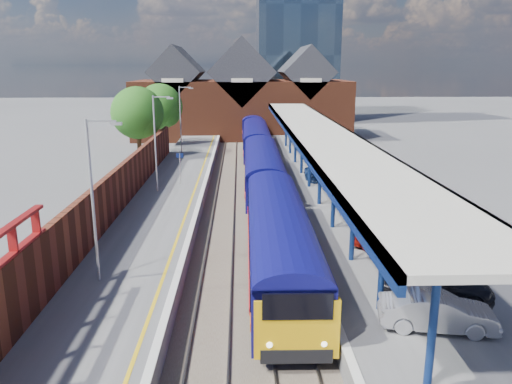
% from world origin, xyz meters
% --- Properties ---
extents(ground, '(240.00, 240.00, 0.00)m').
position_xyz_m(ground, '(0.00, 30.00, 0.00)').
color(ground, '#5B5B5E').
rests_on(ground, ground).
extents(ballast_bed, '(6.00, 76.00, 0.06)m').
position_xyz_m(ballast_bed, '(0.00, 20.00, 0.03)').
color(ballast_bed, '#473D33').
rests_on(ballast_bed, ground).
extents(rails, '(4.51, 76.00, 0.14)m').
position_xyz_m(rails, '(0.00, 20.00, 0.12)').
color(rails, slate).
rests_on(rails, ground).
extents(left_platform, '(5.00, 76.00, 1.00)m').
position_xyz_m(left_platform, '(-5.50, 20.00, 0.50)').
color(left_platform, '#565659').
rests_on(left_platform, ground).
extents(right_platform, '(6.00, 76.00, 1.00)m').
position_xyz_m(right_platform, '(6.00, 20.00, 0.50)').
color(right_platform, '#565659').
rests_on(right_platform, ground).
extents(coping_left, '(0.30, 76.00, 0.05)m').
position_xyz_m(coping_left, '(-3.15, 20.00, 1.02)').
color(coping_left, silver).
rests_on(coping_left, left_platform).
extents(coping_right, '(0.30, 76.00, 0.05)m').
position_xyz_m(coping_right, '(3.15, 20.00, 1.02)').
color(coping_right, silver).
rests_on(coping_right, right_platform).
extents(yellow_line, '(0.14, 76.00, 0.01)m').
position_xyz_m(yellow_line, '(-3.75, 20.00, 1.01)').
color(yellow_line, yellow).
rests_on(yellow_line, left_platform).
extents(train, '(2.99, 65.93, 3.45)m').
position_xyz_m(train, '(1.49, 33.08, 2.12)').
color(train, '#0E0D5E').
rests_on(train, ground).
extents(canopy, '(4.50, 52.00, 4.48)m').
position_xyz_m(canopy, '(5.48, 21.95, 5.25)').
color(canopy, navy).
rests_on(canopy, right_platform).
extents(lamp_post_b, '(1.48, 0.18, 7.00)m').
position_xyz_m(lamp_post_b, '(-6.36, 6.00, 4.99)').
color(lamp_post_b, '#A5A8AA').
rests_on(lamp_post_b, left_platform).
extents(lamp_post_c, '(1.48, 0.18, 7.00)m').
position_xyz_m(lamp_post_c, '(-6.36, 22.00, 4.99)').
color(lamp_post_c, '#A5A8AA').
rests_on(lamp_post_c, left_platform).
extents(lamp_post_d, '(1.48, 0.18, 7.00)m').
position_xyz_m(lamp_post_d, '(-6.36, 38.00, 4.99)').
color(lamp_post_d, '#A5A8AA').
rests_on(lamp_post_d, left_platform).
extents(platform_sign, '(0.55, 0.08, 2.50)m').
position_xyz_m(platform_sign, '(-5.00, 24.00, 2.69)').
color(platform_sign, '#A5A8AA').
rests_on(platform_sign, left_platform).
extents(brick_wall, '(0.35, 50.00, 3.86)m').
position_xyz_m(brick_wall, '(-8.10, 13.54, 2.45)').
color(brick_wall, brown).
rests_on(brick_wall, left_platform).
extents(station_building, '(30.00, 12.12, 13.78)m').
position_xyz_m(station_building, '(0.00, 58.00, 5.45)').
color(station_building, brown).
rests_on(station_building, ground).
extents(glass_tower, '(14.20, 14.20, 40.30)m').
position_xyz_m(glass_tower, '(10.00, 80.00, 20.20)').
color(glass_tower, '#445B74').
rests_on(glass_tower, ground).
extents(tree_near, '(5.20, 5.20, 8.10)m').
position_xyz_m(tree_near, '(-10.35, 35.91, 5.35)').
color(tree_near, '#382314').
rests_on(tree_near, ground).
extents(tree_far, '(5.20, 5.20, 8.10)m').
position_xyz_m(tree_far, '(-9.35, 43.91, 5.35)').
color(tree_far, '#382314').
rests_on(tree_far, ground).
extents(parked_car_red, '(4.06, 2.87, 1.28)m').
position_xyz_m(parked_car_red, '(7.23, 9.22, 1.64)').
color(parked_car_red, maroon).
rests_on(parked_car_red, right_platform).
extents(parked_car_silver, '(4.21, 2.11, 1.32)m').
position_xyz_m(parked_car_silver, '(6.60, 1.45, 1.66)').
color(parked_car_silver, '#A6A5AA').
rests_on(parked_car_silver, right_platform).
extents(parked_car_dark, '(4.73, 3.15, 1.27)m').
position_xyz_m(parked_car_dark, '(7.49, 3.86, 1.64)').
color(parked_car_dark, black).
rests_on(parked_car_dark, right_platform).
extents(parked_car_blue, '(5.01, 2.66, 1.34)m').
position_xyz_m(parked_car_blue, '(7.26, 24.71, 1.67)').
color(parked_car_blue, navy).
rests_on(parked_car_blue, right_platform).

